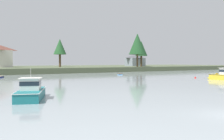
% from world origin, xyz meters
% --- Properties ---
extents(far_shore_bank, '(234.06, 57.58, 1.69)m').
position_xyz_m(far_shore_bank, '(0.00, 89.50, 0.84)').
color(far_shore_bank, '#4C563D').
rests_on(far_shore_bank, ground).
extents(dinghy_skyblue, '(2.46, 3.15, 0.51)m').
position_xyz_m(dinghy_skyblue, '(21.95, 46.03, 0.13)').
color(dinghy_skyblue, '#669ECC').
rests_on(dinghy_skyblue, ground).
extents(cruiser_teal, '(4.46, 7.12, 3.64)m').
position_xyz_m(cruiser_teal, '(-9.29, 14.93, 0.42)').
color(cruiser_teal, '#196B70').
rests_on(cruiser_teal, ground).
extents(dinghy_cream, '(2.60, 1.30, 0.49)m').
position_xyz_m(dinghy_cream, '(-3.82, 36.74, 0.13)').
color(dinghy_cream, beige).
rests_on(dinghy_cream, ground).
extents(mooring_buoy_red, '(0.39, 0.39, 0.45)m').
position_xyz_m(mooring_buoy_red, '(28.43, 26.31, 0.07)').
color(mooring_buoy_red, red).
rests_on(mooring_buoy_red, ground).
extents(shore_tree_right_mid, '(4.56, 4.56, 10.13)m').
position_xyz_m(shore_tree_right_mid, '(15.84, 75.53, 8.90)').
color(shore_tree_right_mid, brown).
rests_on(shore_tree_right_mid, far_shore_bank).
extents(shore_tree_center, '(4.93, 4.93, 10.35)m').
position_xyz_m(shore_tree_center, '(48.20, 69.34, 8.93)').
color(shore_tree_center, brown).
rests_on(shore_tree_center, far_shore_bank).
extents(shore_tree_far_right, '(6.50, 6.50, 12.66)m').
position_xyz_m(shore_tree_far_right, '(42.71, 64.94, 10.33)').
color(shore_tree_far_right, brown).
rests_on(shore_tree_far_right, far_shore_bank).
extents(cottage_behind_trees, '(8.14, 6.54, 5.27)m').
position_xyz_m(cottage_behind_trees, '(53.58, 80.48, 4.41)').
color(cottage_behind_trees, gray).
rests_on(cottage_behind_trees, far_shore_bank).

